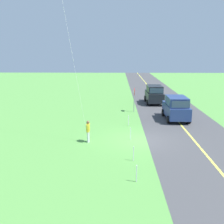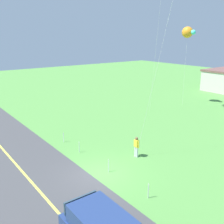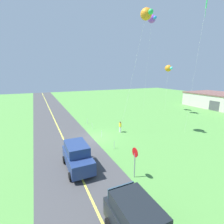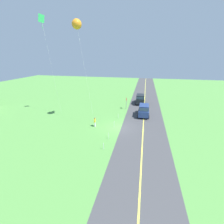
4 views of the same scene
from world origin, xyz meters
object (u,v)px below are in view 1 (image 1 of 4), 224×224
(car_suv_foreground, at_px, (176,108))
(person_adult_near, at_px, (88,131))
(car_parked_east_near, at_px, (154,94))
(stop_sign, at_px, (134,95))

(car_suv_foreground, bearing_deg, person_adult_near, 130.81)
(car_suv_foreground, relative_size, person_adult_near, 2.75)
(car_parked_east_near, height_order, person_adult_near, car_parked_east_near)
(stop_sign, height_order, person_adult_near, stop_sign)
(stop_sign, bearing_deg, car_suv_foreground, -130.48)
(stop_sign, bearing_deg, car_parked_east_near, -30.42)
(car_parked_east_near, relative_size, stop_sign, 1.72)
(car_suv_foreground, distance_m, person_adult_near, 10.16)
(car_suv_foreground, height_order, stop_sign, stop_sign)
(car_parked_east_near, distance_m, person_adult_near, 16.09)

